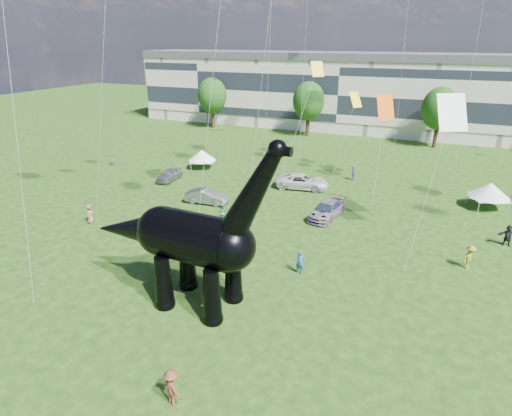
% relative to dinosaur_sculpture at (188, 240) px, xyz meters
% --- Properties ---
extents(ground, '(220.00, 220.00, 0.00)m').
position_rel_dinosaur_sculpture_xyz_m(ground, '(4.24, -3.42, -4.26)').
color(ground, '#16330C').
rests_on(ground, ground).
extents(terrace_row, '(78.00, 11.00, 12.00)m').
position_rel_dinosaur_sculpture_xyz_m(terrace_row, '(-3.76, 58.58, 1.74)').
color(terrace_row, beige).
rests_on(terrace_row, ground).
extents(tree_far_left, '(5.20, 5.20, 9.44)m').
position_rel_dinosaur_sculpture_xyz_m(tree_far_left, '(-25.76, 49.58, 2.03)').
color(tree_far_left, '#382314').
rests_on(tree_far_left, ground).
extents(tree_mid_left, '(5.20, 5.20, 9.44)m').
position_rel_dinosaur_sculpture_xyz_m(tree_mid_left, '(-7.76, 49.58, 2.03)').
color(tree_mid_left, '#382314').
rests_on(tree_mid_left, ground).
extents(tree_mid_right, '(5.20, 5.20, 9.44)m').
position_rel_dinosaur_sculpture_xyz_m(tree_mid_right, '(12.24, 49.58, 2.03)').
color(tree_mid_right, '#382314').
rests_on(tree_mid_right, ground).
extents(dinosaur_sculpture, '(13.81, 3.93, 11.29)m').
position_rel_dinosaur_sculpture_xyz_m(dinosaur_sculpture, '(0.00, 0.00, 0.00)').
color(dinosaur_sculpture, black).
rests_on(dinosaur_sculpture, ground).
extents(car_silver, '(1.96, 4.20, 1.39)m').
position_rel_dinosaur_sculpture_xyz_m(car_silver, '(-15.21, 19.98, -3.57)').
color(car_silver, '#ACACB1').
rests_on(car_silver, ground).
extents(car_grey, '(4.49, 1.92, 1.44)m').
position_rel_dinosaur_sculpture_xyz_m(car_grey, '(-7.56, 15.25, -3.55)').
color(car_grey, slate).
rests_on(car_grey, ground).
extents(car_white, '(6.04, 3.45, 1.59)m').
position_rel_dinosaur_sculpture_xyz_m(car_white, '(-0.23, 23.46, -3.47)').
color(car_white, silver).
rests_on(car_white, ground).
extents(car_dark, '(2.80, 5.35, 1.48)m').
position_rel_dinosaur_sculpture_xyz_m(car_dark, '(4.32, 16.53, -3.52)').
color(car_dark, '#595960').
rests_on(car_dark, ground).
extents(gazebo_near, '(4.75, 4.75, 2.60)m').
position_rel_dinosaur_sculpture_xyz_m(gazebo_near, '(18.03, 25.05, -2.44)').
color(gazebo_near, silver).
rests_on(gazebo_near, ground).
extents(gazebo_left, '(4.43, 4.43, 2.39)m').
position_rel_dinosaur_sculpture_xyz_m(gazebo_left, '(-14.24, 25.86, -2.59)').
color(gazebo_left, white).
rests_on(gazebo_left, ground).
extents(visitors, '(53.57, 37.12, 1.85)m').
position_rel_dinosaur_sculpture_xyz_m(visitors, '(3.91, 10.78, -3.40)').
color(visitors, black).
rests_on(visitors, ground).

